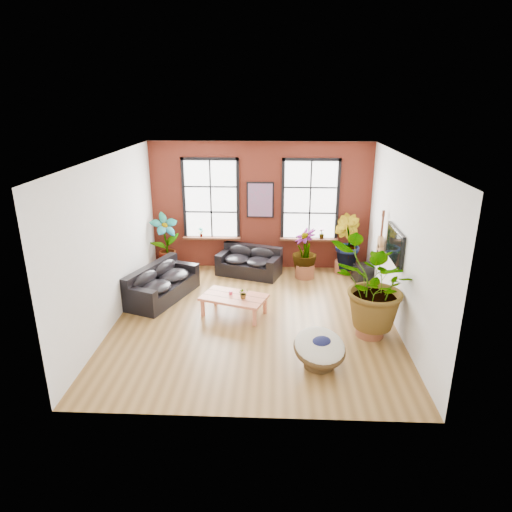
{
  "coord_description": "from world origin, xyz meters",
  "views": [
    {
      "loc": [
        0.43,
        -8.97,
        4.64
      ],
      "look_at": [
        0.0,
        0.6,
        1.25
      ],
      "focal_mm": 32.0,
      "sensor_mm": 36.0,
      "label": 1
    }
  ],
  "objects": [
    {
      "name": "pot_mid",
      "position": [
        1.22,
        2.48,
        0.19
      ],
      "size": [
        0.67,
        0.67,
        0.38
      ],
      "rotation": [
        0.0,
        0.0,
        -0.38
      ],
      "color": "brown",
      "rests_on": "ground"
    },
    {
      "name": "sill_plant_left",
      "position": [
        -1.65,
        3.13,
        1.04
      ],
      "size": [
        0.17,
        0.17,
        0.27
      ],
      "primitive_type": "imported",
      "rotation": [
        0.0,
        0.0,
        0.79
      ],
      "color": "#174011",
      "rests_on": "room"
    },
    {
      "name": "table_plant",
      "position": [
        -0.25,
        0.08,
        0.57
      ],
      "size": [
        0.28,
        0.26,
        0.25
      ],
      "primitive_type": "imported",
      "rotation": [
        0.0,
        0.0,
        0.36
      ],
      "color": "#174011",
      "rests_on": "coffee_table"
    },
    {
      "name": "sofa_left",
      "position": [
        -2.3,
        1.0,
        0.36
      ],
      "size": [
        1.5,
        2.2,
        0.8
      ],
      "rotation": [
        0.0,
        0.0,
        1.21
      ],
      "color": "black",
      "rests_on": "ground"
    },
    {
      "name": "sofa_back",
      "position": [
        -0.27,
        2.64,
        0.35
      ],
      "size": [
        1.84,
        1.29,
        0.77
      ],
      "rotation": [
        0.0,
        0.0,
        -0.32
      ],
      "color": "black",
      "rests_on": "ground"
    },
    {
      "name": "coffee_table",
      "position": [
        -0.47,
        0.19,
        0.4
      ],
      "size": [
        1.58,
        1.21,
        0.54
      ],
      "rotation": [
        0.0,
        0.0,
        -0.33
      ],
      "color": "#D5704C",
      "rests_on": "ground"
    },
    {
      "name": "pot_back_right",
      "position": [
        2.31,
        2.86,
        0.17
      ],
      "size": [
        0.61,
        0.61,
        0.35
      ],
      "rotation": [
        0.0,
        0.0,
        -0.33
      ],
      "color": "brown",
      "rests_on": "ground"
    },
    {
      "name": "room",
      "position": [
        0.0,
        0.15,
        1.75
      ],
      "size": [
        6.04,
        6.54,
        3.54
      ],
      "color": "brown",
      "rests_on": "ground"
    },
    {
      "name": "papasan_chair",
      "position": [
        1.25,
        -1.8,
        0.36
      ],
      "size": [
        1.21,
        1.21,
        0.71
      ],
      "rotation": [
        0.0,
        0.0,
        0.34
      ],
      "color": "#49331A",
      "rests_on": "ground"
    },
    {
      "name": "media_box",
      "position": [
        2.78,
        2.28,
        0.23
      ],
      "size": [
        0.63,
        0.57,
        0.45
      ],
      "rotation": [
        0.0,
        0.0,
        0.24
      ],
      "color": "black",
      "rests_on": "ground"
    },
    {
      "name": "floor_plant_back_right",
      "position": [
        2.33,
        2.84,
        0.89
      ],
      "size": [
        0.95,
        1.02,
        1.48
      ],
      "primitive_type": "imported",
      "rotation": [
        0.0,
        0.0,
        2.03
      ],
      "color": "#174011",
      "rests_on": "ground"
    },
    {
      "name": "floor_plant_mid",
      "position": [
        1.21,
        2.52,
        0.74
      ],
      "size": [
        0.89,
        0.89,
        1.2
      ],
      "primitive_type": "imported",
      "rotation": [
        0.0,
        0.0,
        5.15
      ],
      "color": "#174011",
      "rests_on": "ground"
    },
    {
      "name": "floor_plant_back_left",
      "position": [
        -2.57,
        2.76,
        0.9
      ],
      "size": [
        0.95,
        0.9,
        1.5
      ],
      "primitive_type": "imported",
      "rotation": [
        0.0,
        0.0,
        0.62
      ],
      "color": "#174011",
      "rests_on": "ground"
    },
    {
      "name": "pot_back_left",
      "position": [
        -2.59,
        2.77,
        0.18
      ],
      "size": [
        0.52,
        0.52,
        0.35
      ],
      "rotation": [
        0.0,
        0.0,
        -0.09
      ],
      "color": "brown",
      "rests_on": "ground"
    },
    {
      "name": "poster",
      "position": [
        0.0,
        3.18,
        1.95
      ],
      "size": [
        0.74,
        0.06,
        0.98
      ],
      "color": "black",
      "rests_on": "room"
    },
    {
      "name": "sill_plant_right",
      "position": [
        1.7,
        3.13,
        1.04
      ],
      "size": [
        0.19,
        0.19,
        0.27
      ],
      "primitive_type": "imported",
      "rotation": [
        0.0,
        0.0,
        3.49
      ],
      "color": "#174011",
      "rests_on": "room"
    },
    {
      "name": "pot_right_wall",
      "position": [
        2.38,
        -0.62,
        0.21
      ],
      "size": [
        0.63,
        0.63,
        0.41
      ],
      "rotation": [
        0.0,
        0.0,
        0.13
      ],
      "color": "brown",
      "rests_on": "ground"
    },
    {
      "name": "floor_plant_right_wall",
      "position": [
        2.39,
        -0.63,
        1.08
      ],
      "size": [
        2.2,
        2.16,
        1.85
      ],
      "primitive_type": "imported",
      "rotation": [
        0.0,
        0.0,
        3.81
      ],
      "color": "#174011",
      "rests_on": "ground"
    },
    {
      "name": "tv_wall_unit",
      "position": [
        2.93,
        0.6,
        1.54
      ],
      "size": [
        0.13,
        1.86,
        1.2
      ],
      "color": "black",
      "rests_on": "room"
    }
  ]
}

